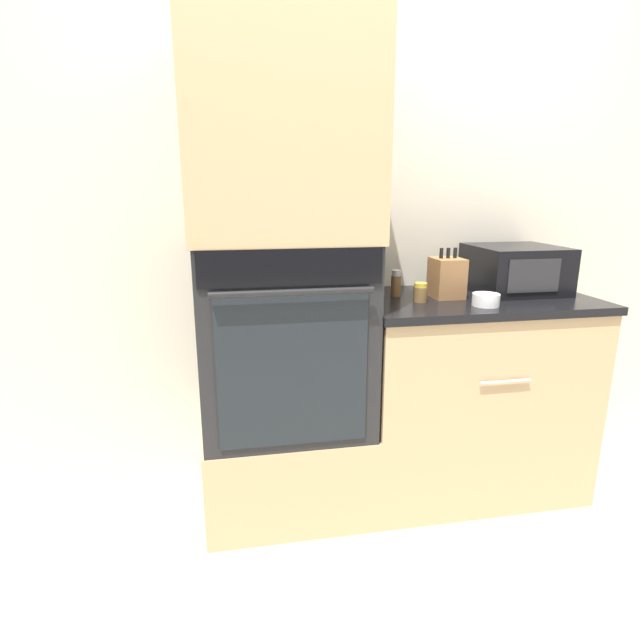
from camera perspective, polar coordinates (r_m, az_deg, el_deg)
name	(u,v)px	position (r m, az deg, el deg)	size (l,w,h in m)	color
ground_plane	(379,532)	(2.30, 6.79, -22.95)	(12.00, 12.00, 0.00)	beige
wall_back	(349,222)	(2.44, 3.30, 11.08)	(8.00, 0.05, 2.50)	beige
oven_cabinet_base	(286,460)	(2.37, -3.86, -15.70)	(0.71, 0.60, 0.41)	tan
wall_oven	(284,334)	(2.13, -4.12, -1.63)	(0.69, 0.64, 0.79)	black
oven_cabinet_upper	(280,131)	(2.06, -4.58, 20.73)	(0.71, 0.60, 0.84)	tan
counter_unit	(467,393)	(2.48, 16.42, -8.00)	(1.03, 0.63, 0.94)	tan
microwave	(515,269)	(2.51, 21.36, 5.46)	(0.39, 0.38, 0.21)	black
knife_block	(447,278)	(2.28, 14.27, 4.72)	(0.13, 0.15, 0.22)	olive
bowl	(486,300)	(2.17, 18.43, 2.22)	(0.11, 0.11, 0.05)	white
condiment_jar_near	(436,279)	(2.45, 13.15, 4.61)	(0.05, 0.05, 0.11)	#427047
condiment_jar_mid	(420,293)	(2.17, 11.40, 3.10)	(0.06, 0.06, 0.08)	brown
condiment_jar_far	(396,284)	(2.26, 8.67, 4.14)	(0.04, 0.04, 0.12)	brown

